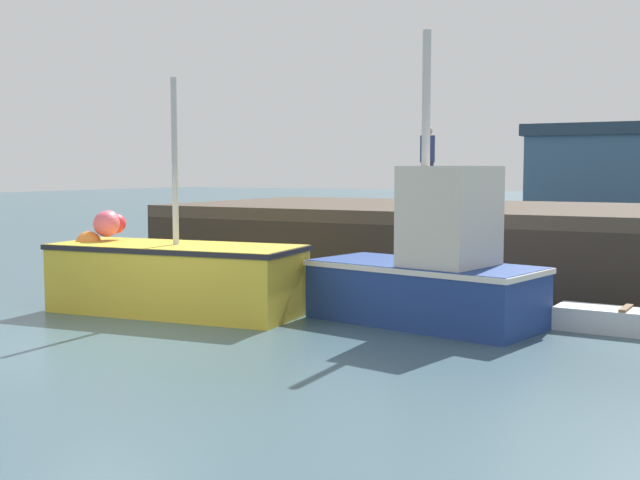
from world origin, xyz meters
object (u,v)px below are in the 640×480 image
fishing_boat_near_right (431,269)px  dockworker (427,164)px  fishing_boat_near_left (174,275)px  rowboat (626,321)px  mooring_buoy_foreground (131,292)px

fishing_boat_near_right → dockworker: bearing=111.3°
fishing_boat_near_left → fishing_boat_near_right: bearing=14.2°
fishing_boat_near_left → dockworker: fishing_boat_near_left is taller
fishing_boat_near_left → fishing_boat_near_right: fishing_boat_near_right is taller
rowboat → mooring_buoy_foreground: mooring_buoy_foreground is taller
fishing_boat_near_left → dockworker: size_ratio=2.44×
rowboat → fishing_boat_near_right: bearing=-165.8°
fishing_boat_near_right → dockworker: 6.83m
dockworker → rowboat: bearing=-47.1°
fishing_boat_near_right → fishing_boat_near_left: bearing=-165.8°
fishing_boat_near_left → dockworker: bearing=77.1°
fishing_boat_near_left → rowboat: fishing_boat_near_left is taller
fishing_boat_near_right → mooring_buoy_foreground: bearing=-166.0°
fishing_boat_near_right → dockworker: size_ratio=2.50×
fishing_boat_near_right → mooring_buoy_foreground: fishing_boat_near_right is taller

